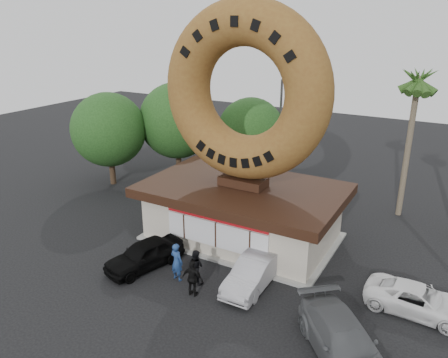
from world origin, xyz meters
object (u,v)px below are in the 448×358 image
Objects in this scene: street_lamp at (282,126)px; person_right at (193,278)px; car_grey at (343,341)px; donut_shop at (243,210)px; person_left at (177,262)px; car_silver at (253,273)px; giant_donut at (245,92)px; car_black at (144,254)px; person_center at (196,266)px; car_white at (418,300)px.

person_right is (2.51, -16.28, -3.58)m from street_lamp.
street_lamp is at bearing 79.23° from car_grey.
person_left is (-0.77, -5.53, -0.78)m from donut_shop.
car_silver is (2.74, -4.16, -1.05)m from donut_shop.
giant_donut is 9.41m from person_left.
person_right is 0.34× the size of car_grey.
car_grey is at bearing 9.42° from car_black.
giant_donut is at bearing 122.60° from car_silver.
car_silver is at bearing -153.27° from person_center.
car_grey is 1.17× the size of car_white.
person_left is at bearing 130.80° from car_grey.
donut_shop reaches higher than car_white.
person_center reaches higher than car_grey.
giant_donut is 2.18× the size of car_silver.
person_right is 2.97m from car_silver.
person_left is 1.13× the size of person_center.
car_black is at bearing -93.87° from street_lamp.
person_left is at bearing -97.90° from donut_shop.
person_left is (1.09, -15.55, -3.49)m from street_lamp.
car_white is at bearing -13.89° from giant_donut.
person_center is (0.18, -5.31, -7.67)m from giant_donut.
car_black is (-2.90, -5.44, -7.82)m from giant_donut.
giant_donut is 2.10× the size of car_white.
person_right is (0.66, -6.27, -0.86)m from donut_shop.
person_right is (0.48, -0.98, 0.03)m from person_center.
car_white is (9.28, 3.83, -0.28)m from person_right.
giant_donut is at bearing -85.08° from person_center.
car_grey is at bearing -179.56° from person_left.
person_center reaches higher than car_black.
person_left reaches higher than car_white.
car_black is 0.95× the size of car_white.
car_silver is (2.09, 2.10, -0.19)m from person_right.
donut_shop reaches higher than car_black.
car_silver is at bearing -56.63° from donut_shop.
giant_donut reaches higher than street_lamp.
person_right reaches higher than car_grey.
giant_donut is at bearing 78.44° from car_white.
street_lamp is 1.51× the size of car_grey.
person_left is 3.78m from car_silver.
car_grey is (10.72, -1.40, 0.04)m from car_black.
car_black is 10.81m from car_grey.
person_right is at bearing -135.41° from car_silver.
person_left is 8.69m from car_grey.
car_silver is at bearing 105.78° from car_white.
giant_donut reaches higher than car_white.
car_white is at bearing -13.80° from donut_shop.
street_lamp is 4.42× the size of person_right.
street_lamp is 15.37m from car_silver.
car_black is (-2.13, 0.11, -0.26)m from person_left.
street_lamp is at bearing -77.00° from person_left.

